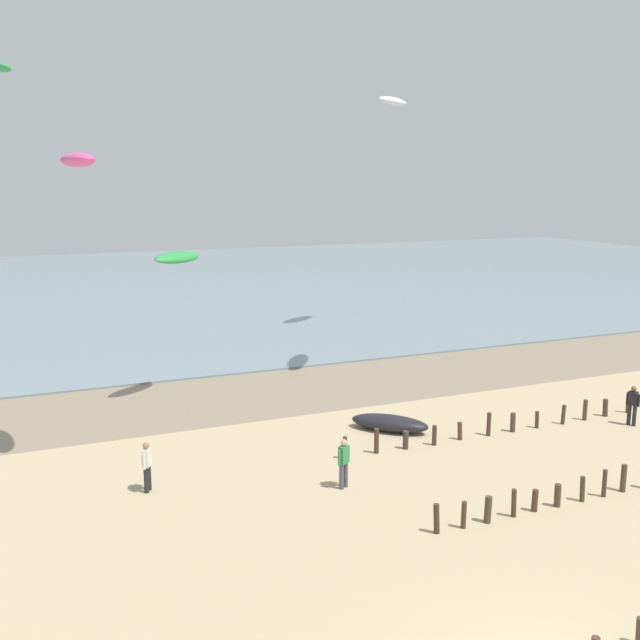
# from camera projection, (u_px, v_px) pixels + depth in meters

# --- Properties ---
(wet_sand_strip) EXTENTS (120.00, 7.65, 0.01)m
(wet_sand_strip) POSITION_uv_depth(u_px,v_px,m) (243.00, 396.00, 34.34)
(wet_sand_strip) COLOR gray
(wet_sand_strip) RESTS_ON ground
(sea) EXTENTS (160.00, 70.00, 0.10)m
(sea) POSITION_uv_depth(u_px,v_px,m) (128.00, 287.00, 69.49)
(sea) COLOR gray
(sea) RESTS_ON ground
(groyne_mid) EXTENTS (13.74, 0.34, 0.94)m
(groyne_mid) POSITION_uv_depth(u_px,v_px,m) (611.00, 483.00, 23.39)
(groyne_mid) COLOR #3D3223
(groyne_mid) RESTS_ON ground
(groyne_far) EXTENTS (15.37, 0.36, 0.98)m
(groyne_far) POSITION_uv_depth(u_px,v_px,m) (508.00, 423.00, 29.29)
(groyne_far) COLOR #463C29
(groyne_far) RESTS_ON ground
(person_nearest_camera) EXTENTS (0.35, 0.53, 1.71)m
(person_nearest_camera) POSITION_uv_depth(u_px,v_px,m) (633.00, 404.00, 30.05)
(person_nearest_camera) COLOR #232328
(person_nearest_camera) RESTS_ON ground
(person_mid_beach) EXTENTS (0.37, 0.50, 1.71)m
(person_mid_beach) POSITION_uv_depth(u_px,v_px,m) (147.00, 465.00, 23.61)
(person_mid_beach) COLOR #232328
(person_mid_beach) RESTS_ON ground
(person_by_waterline) EXTENTS (0.51, 0.36, 1.71)m
(person_by_waterline) POSITION_uv_depth(u_px,v_px,m) (344.00, 462.00, 23.88)
(person_by_waterline) COLOR #4C4C56
(person_by_waterline) RESTS_ON ground
(grounded_kite) EXTENTS (3.15, 3.11, 0.65)m
(grounded_kite) POSITION_uv_depth(u_px,v_px,m) (390.00, 423.00, 29.51)
(grounded_kite) COLOR black
(grounded_kite) RESTS_ON ground
(kite_aloft_0) EXTENTS (2.85, 2.43, 0.72)m
(kite_aloft_0) POSITION_uv_depth(u_px,v_px,m) (177.00, 257.00, 32.50)
(kite_aloft_0) COLOR green
(kite_aloft_1) EXTENTS (1.38, 3.04, 0.51)m
(kite_aloft_1) POSITION_uv_depth(u_px,v_px,m) (78.00, 160.00, 23.96)
(kite_aloft_1) COLOR #E54C99
(kite_aloft_2) EXTENTS (3.47, 2.85, 0.79)m
(kite_aloft_2) POSITION_uv_depth(u_px,v_px,m) (393.00, 101.00, 46.60)
(kite_aloft_2) COLOR white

